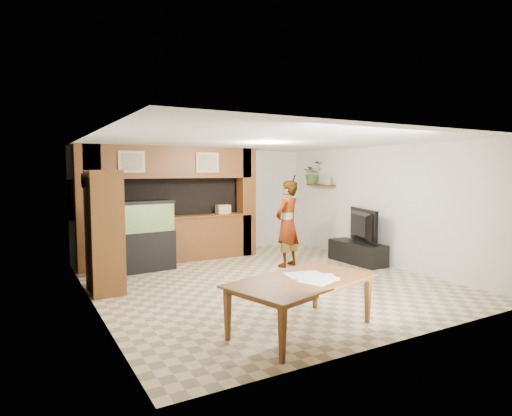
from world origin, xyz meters
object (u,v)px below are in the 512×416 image
television (358,225)px  person (287,224)px  dining_table (304,306)px  pantry_cabinet (104,232)px  aquarium (141,237)px

television → person: (-1.55, 0.50, 0.08)m
dining_table → person: bearing=44.1°
person → dining_table: (-1.93, -3.28, -0.59)m
pantry_cabinet → dining_table: (1.87, -3.17, -0.70)m
television → person: bearing=91.6°
dining_table → aquarium: bearing=86.5°
aquarium → television: aquarium is taller
pantry_cabinet → person: bearing=1.7°
television → person: person is taller
person → dining_table: person is taller
aquarium → pantry_cabinet: bearing=-132.6°
aquarium → television: 4.70m
pantry_cabinet → television: bearing=-4.1°
aquarium → television: size_ratio=1.12×
pantry_cabinet → television: pantry_cabinet is taller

